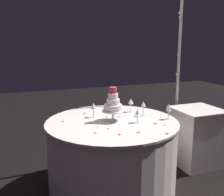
# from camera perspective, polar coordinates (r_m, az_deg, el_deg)

# --- Properties ---
(ground_plane) EXTENTS (12.00, 12.00, 0.00)m
(ground_plane) POSITION_cam_1_polar(r_m,az_deg,el_deg) (2.97, 0.00, -18.78)
(ground_plane) COLOR black
(decorative_arch) EXTENTS (2.34, 0.06, 2.29)m
(decorative_arch) POSITION_cam_1_polar(r_m,az_deg,el_deg) (3.07, -3.80, 12.02)
(decorative_arch) COLOR #B7B29E
(decorative_arch) RESTS_ON ground
(main_table) EXTENTS (1.33, 1.33, 0.74)m
(main_table) POSITION_cam_1_polar(r_m,az_deg,el_deg) (2.80, 0.00, -12.23)
(main_table) COLOR silver
(main_table) RESTS_ON ground
(side_table) EXTENTS (0.55, 0.55, 0.71)m
(side_table) POSITION_cam_1_polar(r_m,az_deg,el_deg) (3.51, 17.61, -7.87)
(side_table) COLOR silver
(side_table) RESTS_ON ground
(tiered_cake) EXTENTS (0.22, 0.22, 0.34)m
(tiered_cake) POSITION_cam_1_polar(r_m,az_deg,el_deg) (2.62, 0.26, -1.39)
(tiered_cake) COLOR silver
(tiered_cake) RESTS_ON main_table
(wine_glass_0) EXTENTS (0.06, 0.06, 0.16)m
(wine_glass_0) POSITION_cam_1_polar(r_m,az_deg,el_deg) (2.83, 6.72, -1.53)
(wine_glass_0) COLOR silver
(wine_glass_0) RESTS_ON main_table
(wine_glass_1) EXTENTS (0.06, 0.06, 0.16)m
(wine_glass_1) POSITION_cam_1_polar(r_m,az_deg,el_deg) (2.77, -4.00, -1.87)
(wine_glass_1) COLOR silver
(wine_glass_1) RESTS_ON main_table
(wine_glass_2) EXTENTS (0.07, 0.07, 0.15)m
(wine_glass_2) POSITION_cam_1_polar(r_m,az_deg,el_deg) (2.98, 4.03, -0.84)
(wine_glass_2) COLOR silver
(wine_glass_2) RESTS_ON main_table
(wine_glass_3) EXTENTS (0.06, 0.06, 0.16)m
(wine_glass_3) POSITION_cam_1_polar(r_m,az_deg,el_deg) (2.75, 12.06, -2.12)
(wine_glass_3) COLOR silver
(wine_glass_3) RESTS_ON main_table
(wine_glass_4) EXTENTS (0.06, 0.06, 0.14)m
(wine_glass_4) POSITION_cam_1_polar(r_m,az_deg,el_deg) (2.60, 5.53, -3.12)
(wine_glass_4) COLOR silver
(wine_glass_4) RESTS_ON main_table
(cake_knife) EXTENTS (0.15, 0.28, 0.01)m
(cake_knife) POSITION_cam_1_polar(r_m,az_deg,el_deg) (2.44, -3.16, -6.52)
(cake_knife) COLOR silver
(cake_knife) RESTS_ON main_table
(rose_petal_0) EXTENTS (0.03, 0.03, 0.00)m
(rose_petal_0) POSITION_cam_1_polar(r_m,az_deg,el_deg) (2.44, -0.85, -6.56)
(rose_petal_0) COLOR red
(rose_petal_0) RESTS_ON main_table
(rose_petal_1) EXTENTS (0.04, 0.03, 0.00)m
(rose_petal_1) POSITION_cam_1_polar(r_m,az_deg,el_deg) (2.80, 1.48, -4.05)
(rose_petal_1) COLOR red
(rose_petal_1) RESTS_ON main_table
(rose_petal_2) EXTENTS (0.04, 0.04, 0.00)m
(rose_petal_2) POSITION_cam_1_polar(r_m,az_deg,el_deg) (2.35, 5.63, -7.35)
(rose_petal_2) COLOR red
(rose_petal_2) RESTS_ON main_table
(rose_petal_3) EXTENTS (0.03, 0.03, 0.00)m
(rose_petal_3) POSITION_cam_1_polar(r_m,az_deg,el_deg) (2.69, -10.50, -4.94)
(rose_petal_3) COLOR red
(rose_petal_3) RESTS_ON main_table
(rose_petal_4) EXTENTS (0.04, 0.03, 0.00)m
(rose_petal_4) POSITION_cam_1_polar(r_m,az_deg,el_deg) (2.35, 11.73, -7.50)
(rose_petal_4) COLOR red
(rose_petal_4) RESTS_ON main_table
(rose_petal_5) EXTENTS (0.03, 0.03, 0.00)m
(rose_petal_5) POSITION_cam_1_polar(r_m,az_deg,el_deg) (2.81, -1.12, -4.01)
(rose_petal_5) COLOR red
(rose_petal_5) RESTS_ON main_table
(rose_petal_6) EXTENTS (0.02, 0.03, 0.00)m
(rose_petal_6) POSITION_cam_1_polar(r_m,az_deg,el_deg) (3.13, -1.54, -2.29)
(rose_petal_6) COLOR red
(rose_petal_6) RESTS_ON main_table
(rose_petal_7) EXTENTS (0.03, 0.03, 0.00)m
(rose_petal_7) POSITION_cam_1_polar(r_m,az_deg,el_deg) (2.58, 11.19, -5.71)
(rose_petal_7) COLOR red
(rose_petal_7) RESTS_ON main_table
(rose_petal_8) EXTENTS (0.05, 0.04, 0.00)m
(rose_petal_8) POSITION_cam_1_polar(r_m,az_deg,el_deg) (2.94, -5.93, -3.30)
(rose_petal_8) COLOR red
(rose_petal_8) RESTS_ON main_table
(rose_petal_9) EXTENTS (0.03, 0.04, 0.00)m
(rose_petal_9) POSITION_cam_1_polar(r_m,az_deg,el_deg) (2.61, 9.23, -5.44)
(rose_petal_9) COLOR red
(rose_petal_9) RESTS_ON main_table
(rose_petal_10) EXTENTS (0.02, 0.03, 0.00)m
(rose_petal_10) POSITION_cam_1_polar(r_m,az_deg,el_deg) (3.18, -1.87, -2.08)
(rose_petal_10) COLOR red
(rose_petal_10) RESTS_ON main_table
(rose_petal_11) EXTENTS (0.04, 0.04, 0.00)m
(rose_petal_11) POSITION_cam_1_polar(r_m,az_deg,el_deg) (2.29, 1.58, -7.82)
(rose_petal_11) COLOR red
(rose_petal_11) RESTS_ON main_table
(rose_petal_12) EXTENTS (0.03, 0.03, 0.00)m
(rose_petal_12) POSITION_cam_1_polar(r_m,az_deg,el_deg) (2.98, -1.78, -3.03)
(rose_petal_12) COLOR red
(rose_petal_12) RESTS_ON main_table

